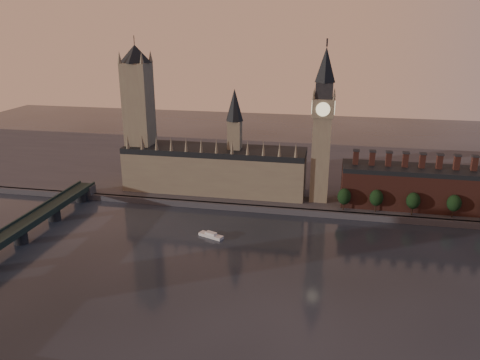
# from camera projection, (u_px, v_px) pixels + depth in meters

# --- Properties ---
(ground) EXTENTS (900.00, 900.00, 0.00)m
(ground) POSITION_uv_depth(u_px,v_px,m) (288.00, 286.00, 224.11)
(ground) COLOR black
(ground) RESTS_ON ground
(north_bank) EXTENTS (900.00, 182.00, 4.00)m
(north_bank) POSITION_uv_depth(u_px,v_px,m) (309.00, 172.00, 389.06)
(north_bank) COLOR #424247
(north_bank) RESTS_ON ground
(palace_of_westminster) EXTENTS (130.00, 30.30, 74.00)m
(palace_of_westminster) POSITION_uv_depth(u_px,v_px,m) (215.00, 167.00, 336.04)
(palace_of_westminster) COLOR #797156
(palace_of_westminster) RESTS_ON north_bank
(victoria_tower) EXTENTS (24.00, 24.00, 108.00)m
(victoria_tower) POSITION_uv_depth(u_px,v_px,m) (139.00, 113.00, 334.53)
(victoria_tower) COLOR #797156
(victoria_tower) RESTS_ON north_bank
(big_ben) EXTENTS (15.00, 15.00, 107.00)m
(big_ben) POSITION_uv_depth(u_px,v_px,m) (322.00, 124.00, 306.53)
(big_ben) COLOR #797156
(big_ben) RESTS_ON north_bank
(chimney_block) EXTENTS (110.00, 25.00, 37.00)m
(chimney_block) POSITION_uv_depth(u_px,v_px,m) (427.00, 187.00, 305.95)
(chimney_block) COLOR #542920
(chimney_block) RESTS_ON north_bank
(embankment_tree_0) EXTENTS (8.60, 8.60, 14.88)m
(embankment_tree_0) POSITION_uv_depth(u_px,v_px,m) (344.00, 196.00, 302.19)
(embankment_tree_0) COLOR black
(embankment_tree_0) RESTS_ON north_bank
(embankment_tree_1) EXTENTS (8.60, 8.60, 14.88)m
(embankment_tree_1) POSITION_uv_depth(u_px,v_px,m) (376.00, 198.00, 299.84)
(embankment_tree_1) COLOR black
(embankment_tree_1) RESTS_ON north_bank
(embankment_tree_2) EXTENTS (8.60, 8.60, 14.88)m
(embankment_tree_2) POSITION_uv_depth(u_px,v_px,m) (413.00, 201.00, 294.94)
(embankment_tree_2) COLOR black
(embankment_tree_2) RESTS_ON north_bank
(embankment_tree_3) EXTENTS (8.60, 8.60, 14.88)m
(embankment_tree_3) POSITION_uv_depth(u_px,v_px,m) (454.00, 203.00, 290.98)
(embankment_tree_3) COLOR black
(embankment_tree_3) RESTS_ON north_bank
(river_boat) EXTENTS (15.85, 9.59, 3.06)m
(river_boat) POSITION_uv_depth(u_px,v_px,m) (211.00, 235.00, 275.48)
(river_boat) COLOR silver
(river_boat) RESTS_ON ground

